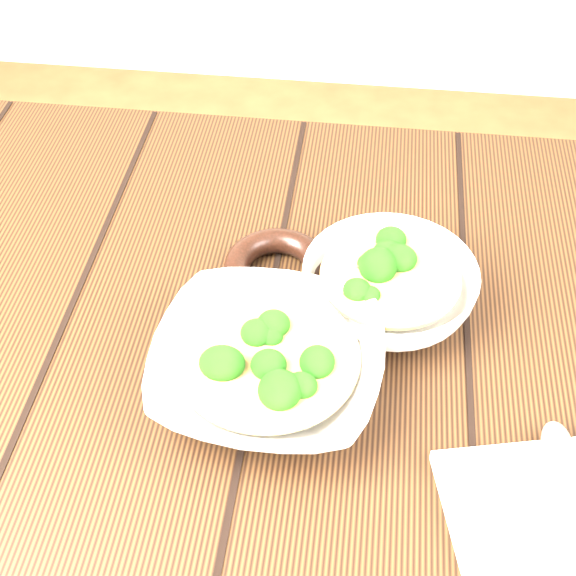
# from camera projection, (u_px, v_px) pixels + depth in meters

# --- Properties ---
(table) EXTENTS (1.20, 0.80, 0.75)m
(table) POSITION_uv_depth(u_px,v_px,m) (281.00, 427.00, 0.86)
(table) COLOR #301D0D
(table) RESTS_ON ground
(soup_bowl_front) EXTENTS (0.22, 0.22, 0.06)m
(soup_bowl_front) POSITION_uv_depth(u_px,v_px,m) (268.00, 366.00, 0.73)
(soup_bowl_front) COLOR silver
(soup_bowl_front) RESTS_ON table
(soup_bowl_back) EXTENTS (0.20, 0.20, 0.06)m
(soup_bowl_back) POSITION_uv_depth(u_px,v_px,m) (389.00, 288.00, 0.80)
(soup_bowl_back) COLOR silver
(soup_bowl_back) RESTS_ON table
(trivet) EXTENTS (0.12, 0.12, 0.03)m
(trivet) POSITION_uv_depth(u_px,v_px,m) (277.00, 268.00, 0.84)
(trivet) COLOR black
(trivet) RESTS_ON table
(spoon_left) EXTENTS (0.03, 0.17, 0.01)m
(spoon_left) POSITION_uv_depth(u_px,v_px,m) (562.00, 480.00, 0.66)
(spoon_left) COLOR #A09C8D
(spoon_left) RESTS_ON napkin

